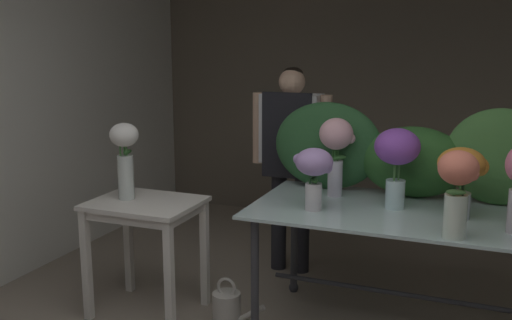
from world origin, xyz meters
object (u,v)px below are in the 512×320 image
at_px(vase_lilac_roses, 314,170).
at_px(vase_violet_dahlias, 397,155).
at_px(display_table_glass, 398,230).
at_px(watering_can, 227,310).
at_px(side_table_white, 146,218).
at_px(vase_coral_lilies, 457,187).
at_px(florist, 291,147).
at_px(vase_sunset_anemones, 462,172).
at_px(vase_blush_stock, 336,145).
at_px(vase_white_roses_tall, 125,154).

distance_m(vase_lilac_roses, vase_violet_dahlias, 0.51).
bearing_deg(display_table_glass, watering_can, -162.03).
distance_m(side_table_white, vase_violet_dahlias, 1.66).
bearing_deg(vase_coral_lilies, florist, 137.92).
distance_m(vase_sunset_anemones, vase_blush_stock, 0.82).
distance_m(vase_coral_lilies, vase_white_roses_tall, 2.07).
distance_m(florist, vase_white_roses_tall, 1.32).
xyz_separation_m(side_table_white, vase_coral_lilies, (1.93, -0.10, 0.41)).
height_order(vase_lilac_roses, vase_white_roses_tall, vase_white_roses_tall).
relative_size(side_table_white, vase_sunset_anemones, 1.88).
height_order(display_table_glass, watering_can, display_table_glass).
bearing_deg(vase_blush_stock, watering_can, -136.89).
relative_size(vase_sunset_anemones, vase_white_roses_tall, 0.81).
height_order(display_table_glass, vase_lilac_roses, vase_lilac_roses).
distance_m(florist, vase_blush_stock, 0.77).
xyz_separation_m(vase_coral_lilies, watering_can, (-1.33, 0.08, -0.95)).
distance_m(vase_violet_dahlias, vase_blush_stock, 0.44).
relative_size(vase_sunset_anemones, watering_can, 1.17).
relative_size(florist, vase_white_roses_tall, 3.17).
distance_m(florist, watering_can, 1.39).
distance_m(side_table_white, watering_can, 0.80).
xyz_separation_m(side_table_white, vase_blush_stock, (1.15, 0.49, 0.48)).
relative_size(vase_violet_dahlias, watering_can, 1.39).
height_order(vase_sunset_anemones, vase_coral_lilies, vase_coral_lilies).
relative_size(side_table_white, vase_violet_dahlias, 1.58).
distance_m(vase_coral_lilies, vase_blush_stock, 0.98).
xyz_separation_m(display_table_glass, vase_lilac_roses, (-0.48, -0.18, 0.37)).
bearing_deg(vase_violet_dahlias, watering_can, -159.35).
distance_m(vase_violet_dahlias, vase_coral_lilies, 0.58).
xyz_separation_m(vase_white_roses_tall, watering_can, (0.74, -0.03, -0.95)).
bearing_deg(vase_violet_dahlias, display_table_glass, -50.74).
bearing_deg(vase_coral_lilies, side_table_white, 176.94).
xyz_separation_m(display_table_glass, watering_can, (-0.99, -0.32, -0.56)).
bearing_deg(vase_violet_dahlias, vase_blush_stock, 159.66).
bearing_deg(vase_lilac_roses, display_table_glass, 20.35).
relative_size(display_table_glass, vase_coral_lilies, 3.82).
bearing_deg(watering_can, display_table_glass, 17.97).
bearing_deg(florist, vase_white_roses_tall, -126.89).
bearing_deg(vase_sunset_anemones, florist, 148.50).
height_order(florist, vase_sunset_anemones, florist).
height_order(vase_white_roses_tall, watering_can, vase_white_roses_tall).
distance_m(side_table_white, vase_sunset_anemones, 1.99).
bearing_deg(florist, display_table_glass, -38.93).
bearing_deg(florist, vase_coral_lilies, -42.08).
xyz_separation_m(vase_violet_dahlias, vase_blush_stock, (-0.41, 0.15, 0.00)).
xyz_separation_m(display_table_glass, vase_violet_dahlias, (-0.03, 0.04, 0.45)).
bearing_deg(vase_white_roses_tall, vase_violet_dahlias, 11.09).
xyz_separation_m(florist, vase_white_roses_tall, (-0.79, -1.05, 0.07)).
distance_m(display_table_glass, vase_blush_stock, 0.66).
bearing_deg(vase_sunset_anemones, vase_white_roses_tall, -172.66).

